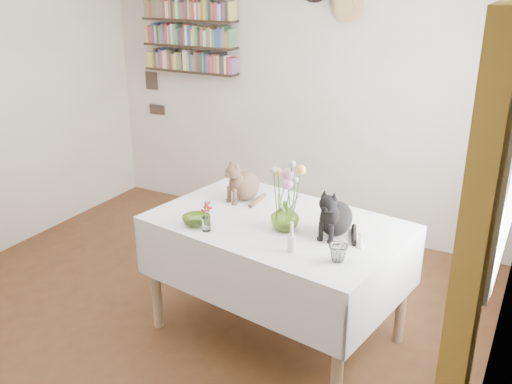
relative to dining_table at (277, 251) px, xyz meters
The scene contains 14 objects.
room 1.03m from the dining_table, 145.51° to the right, with size 4.08×4.58×2.58m.
curtain 1.45m from the dining_table, 25.64° to the right, with size 0.12×0.38×2.10m, color brown.
dining_table is the anchor object (origin of this frame).
tabby_cat 0.56m from the dining_table, 146.38° to the left, with size 0.20×0.25×0.30m, color brown, non-canonical shape.
black_cat 0.53m from the dining_table, ahead, with size 0.21×0.27×0.31m, color black, non-canonical shape.
flower_vase 0.32m from the dining_table, 43.48° to the right, with size 0.18×0.18×0.18m, color #93B642.
green_bowl 0.56m from the dining_table, 147.00° to the right, with size 0.18×0.18×0.05m, color #93B642.
drinking_glass 0.66m from the dining_table, 31.61° to the right, with size 0.10×0.10×0.10m, color white.
candlestick 0.50m from the dining_table, 53.22° to the right, with size 0.05×0.05×0.18m.
berry_jar 0.55m from the dining_table, 134.71° to the right, with size 0.05×0.05×0.21m.
porcelain_figurine 0.63m from the dining_table, ahead, with size 0.05×0.05×0.09m.
flower_bouquet 0.56m from the dining_table, 39.95° to the right, with size 0.17×0.13×0.39m.
bookshelf_unit 2.74m from the dining_table, 136.40° to the left, with size 1.00×0.16×0.91m.
wall_art_plaques 2.95m from the dining_table, 142.61° to the left, with size 0.21×0.02×0.44m.
Camera 1 is at (2.11, -2.49, 2.30)m, focal length 40.00 mm.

